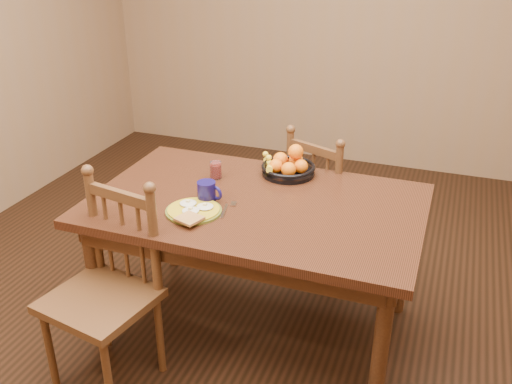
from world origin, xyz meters
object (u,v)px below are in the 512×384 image
(dining_table, at_px, (256,217))
(breakfast_plate, at_px, (194,210))
(fruit_bowl, at_px, (288,166))
(coffee_mug, at_px, (207,191))
(chair_near, at_px, (106,292))
(chair_far, at_px, (325,204))

(dining_table, relative_size, breakfast_plate, 5.31)
(dining_table, xyz_separation_m, fruit_bowl, (0.05, 0.37, 0.13))
(dining_table, bearing_deg, breakfast_plate, -137.49)
(dining_table, bearing_deg, coffee_mug, -160.97)
(dining_table, height_order, breakfast_plate, breakfast_plate)
(chair_near, distance_m, breakfast_plate, 0.54)
(chair_far, relative_size, chair_near, 0.94)
(chair_far, height_order, coffee_mug, chair_far)
(dining_table, bearing_deg, chair_far, 73.84)
(chair_far, distance_m, coffee_mug, 0.93)
(dining_table, height_order, chair_near, chair_near)
(coffee_mug, bearing_deg, chair_far, 60.96)
(fruit_bowl, bearing_deg, dining_table, -97.35)
(breakfast_plate, bearing_deg, dining_table, 42.51)
(coffee_mug, bearing_deg, breakfast_plate, -94.40)
(coffee_mug, xyz_separation_m, fruit_bowl, (0.27, 0.44, -0.00))
(chair_near, bearing_deg, breakfast_plate, 62.51)
(fruit_bowl, bearing_deg, coffee_mug, -121.32)
(fruit_bowl, bearing_deg, chair_far, 64.40)
(chair_far, height_order, breakfast_plate, chair_far)
(chair_far, distance_m, breakfast_plate, 1.04)
(dining_table, distance_m, fruit_bowl, 0.39)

